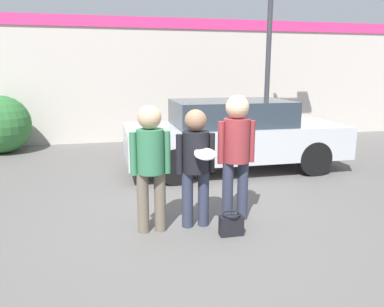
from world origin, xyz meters
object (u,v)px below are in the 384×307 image
at_px(person_left, 150,159).
at_px(shrub, 1,124).
at_px(person_right, 236,147).
at_px(parked_car_near, 233,134).
at_px(person_middle_with_frisbee, 196,159).
at_px(handbag, 231,225).
at_px(street_lamp, 279,21).

relative_size(person_left, shrub, 1.13).
distance_m(person_right, parked_car_near, 2.79).
distance_m(person_middle_with_frisbee, person_right, 0.61).
height_order(shrub, handbag, shrub).
bearing_deg(handbag, street_lamp, 59.11).
distance_m(person_left, parked_car_near, 3.46).
bearing_deg(person_left, handbag, -19.77).
bearing_deg(street_lamp, parked_car_near, -141.58).
bearing_deg(person_left, shrub, 119.09).
height_order(parked_car_near, street_lamp, street_lamp).
xyz_separation_m(parked_car_near, shrub, (-5.18, 2.84, -0.02)).
distance_m(street_lamp, handbag, 5.85).
bearing_deg(street_lamp, shrub, 165.90).
distance_m(shrub, handbag, 7.25).
height_order(person_left, street_lamp, street_lamp).
distance_m(person_right, shrub, 6.97).
xyz_separation_m(person_right, parked_car_near, (0.87, 2.63, -0.30)).
xyz_separation_m(person_right, street_lamp, (2.35, 3.80, 2.14)).
height_order(person_left, person_right, person_right).
bearing_deg(handbag, person_middle_with_frisbee, 134.34).
relative_size(person_middle_with_frisbee, handbag, 5.27).
height_order(person_left, person_middle_with_frisbee, person_left).
height_order(street_lamp, handbag, street_lamp).
relative_size(parked_car_near, street_lamp, 0.88).
height_order(person_right, street_lamp, street_lamp).
bearing_deg(person_middle_with_frisbee, person_left, -176.55).
bearing_deg(handbag, parked_car_near, 70.72).
bearing_deg(parked_car_near, street_lamp, 38.42).
xyz_separation_m(person_left, street_lamp, (3.54, 3.94, 2.21)).
xyz_separation_m(person_left, parked_car_near, (2.06, 2.77, -0.23)).
bearing_deg(shrub, street_lamp, -14.10).
relative_size(street_lamp, handbag, 17.09).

